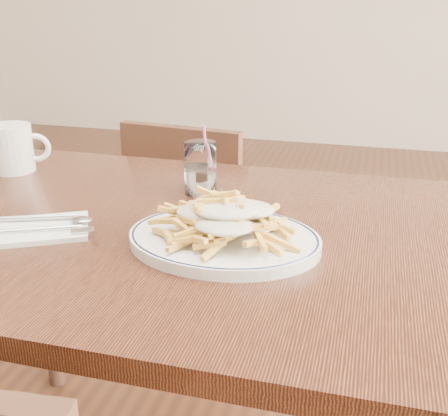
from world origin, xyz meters
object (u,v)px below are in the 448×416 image
(table, at_px, (179,262))
(coffee_mug, at_px, (13,148))
(loaded_fries, at_px, (224,214))
(fries_plate, at_px, (224,239))
(water_glass, at_px, (200,171))
(chair_far, at_px, (195,228))

(table, bearing_deg, coffee_mug, 156.66)
(loaded_fries, bearing_deg, fries_plate, 180.00)
(loaded_fries, xyz_separation_m, water_glass, (-0.12, 0.25, -0.01))
(fries_plate, bearing_deg, water_glass, 115.84)
(table, distance_m, loaded_fries, 0.19)
(table, xyz_separation_m, coffee_mug, (-0.49, 0.21, 0.14))
(table, bearing_deg, water_glass, 93.59)
(coffee_mug, bearing_deg, table, -23.34)
(table, distance_m, fries_plate, 0.15)
(chair_far, relative_size, loaded_fries, 2.97)
(water_glass, xyz_separation_m, coffee_mug, (-0.48, 0.03, 0.01))
(table, height_order, fries_plate, fries_plate)
(fries_plate, height_order, water_glass, water_glass)
(chair_far, distance_m, water_glass, 0.60)
(chair_far, bearing_deg, fries_plate, -67.94)
(loaded_fries, bearing_deg, water_glass, 115.84)
(loaded_fries, xyz_separation_m, coffee_mug, (-0.60, 0.28, -0.00))
(coffee_mug, bearing_deg, fries_plate, -24.81)
(fries_plate, bearing_deg, loaded_fries, 0.00)
(fries_plate, relative_size, water_glass, 2.69)
(chair_far, height_order, loaded_fries, loaded_fries)
(table, relative_size, chair_far, 1.50)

